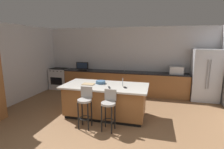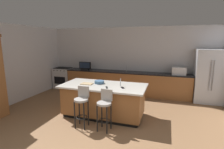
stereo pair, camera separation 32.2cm
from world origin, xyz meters
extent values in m
cube|color=#BCBCC1|center=(0.00, 4.97, 1.32)|extent=(7.29, 0.12, 2.65)
cube|color=#BCBCC1|center=(-3.44, 2.49, 1.32)|extent=(0.12, 5.37, 2.65)
cube|color=brown|center=(-0.06, 4.59, 0.43)|extent=(4.94, 0.60, 0.86)
cube|color=black|center=(-0.06, 4.59, 0.88)|extent=(4.96, 0.62, 0.04)
cube|color=black|center=(-0.16, 2.36, 0.04)|extent=(2.10, 0.90, 0.09)
cube|color=brown|center=(-0.16, 2.36, 0.47)|extent=(2.18, 0.98, 0.77)
cube|color=beige|center=(-0.16, 2.36, 0.88)|extent=(2.34, 1.14, 0.04)
cube|color=#B7BABF|center=(2.88, 4.54, 0.91)|extent=(0.91, 0.71, 1.83)
cylinder|color=gray|center=(2.84, 4.15, 1.01)|extent=(0.02, 0.02, 1.01)
cylinder|color=gray|center=(2.92, 4.15, 1.01)|extent=(0.02, 0.02, 1.01)
cube|color=#B7BABF|center=(-2.94, 4.59, 0.45)|extent=(0.78, 0.60, 0.90)
cube|color=black|center=(-2.94, 4.29, 0.40)|extent=(0.55, 0.01, 0.32)
cube|color=black|center=(-2.94, 4.59, 0.91)|extent=(0.70, 0.50, 0.02)
cylinder|color=black|center=(-3.20, 4.28, 0.84)|extent=(0.04, 0.03, 0.04)
cylinder|color=black|center=(-3.03, 4.28, 0.84)|extent=(0.04, 0.03, 0.04)
cylinder|color=black|center=(-2.86, 4.28, 0.84)|extent=(0.04, 0.03, 0.04)
cylinder|color=black|center=(-2.68, 4.28, 0.84)|extent=(0.04, 0.03, 0.04)
cube|color=#B7BABF|center=(1.91, 4.59, 1.04)|extent=(0.48, 0.36, 0.28)
cube|color=black|center=(-1.82, 4.54, 0.92)|extent=(0.31, 0.16, 0.05)
cube|color=black|center=(-1.82, 4.54, 1.09)|extent=(0.52, 0.05, 0.28)
cube|color=#1E2D47|center=(-1.82, 4.52, 1.09)|extent=(0.46, 0.01, 0.24)
cylinder|color=#B2B2B7|center=(-0.05, 4.69, 1.02)|extent=(0.02, 0.02, 0.24)
cylinder|color=#B2B2B7|center=(0.34, 2.36, 1.01)|extent=(0.02, 0.02, 0.22)
cylinder|color=gray|center=(-0.43, 1.57, 0.70)|extent=(0.34, 0.34, 0.05)
cube|color=gray|center=(-0.44, 1.72, 0.87)|extent=(0.29, 0.05, 0.28)
cylinder|color=black|center=(-0.55, 1.44, 0.34)|extent=(0.03, 0.03, 0.68)
cylinder|color=black|center=(-0.31, 1.45, 0.34)|extent=(0.03, 0.03, 0.68)
cylinder|color=black|center=(-0.56, 1.69, 0.34)|extent=(0.03, 0.03, 0.68)
cylinder|color=black|center=(-0.31, 1.69, 0.34)|extent=(0.03, 0.03, 0.68)
torus|color=black|center=(-0.43, 1.57, 0.25)|extent=(0.28, 0.28, 0.02)
cylinder|color=gray|center=(0.15, 1.59, 0.67)|extent=(0.34, 0.34, 0.05)
cube|color=gray|center=(0.16, 1.74, 0.84)|extent=(0.29, 0.06, 0.28)
cylinder|color=black|center=(0.02, 1.47, 0.32)|extent=(0.03, 0.03, 0.65)
cylinder|color=black|center=(0.27, 1.45, 0.32)|extent=(0.03, 0.03, 0.65)
cylinder|color=black|center=(0.04, 1.72, 0.32)|extent=(0.03, 0.03, 0.65)
cylinder|color=black|center=(0.28, 1.70, 0.32)|extent=(0.03, 0.03, 0.65)
torus|color=black|center=(0.15, 1.59, 0.24)|extent=(0.28, 0.28, 0.02)
cylinder|color=#3F668C|center=(-0.33, 2.49, 0.94)|extent=(0.27, 0.27, 0.08)
cube|color=black|center=(0.43, 2.23, 0.91)|extent=(0.14, 0.16, 0.01)
cube|color=black|center=(0.03, 2.12, 0.91)|extent=(0.11, 0.17, 0.02)
cube|color=tan|center=(-0.63, 2.32, 0.91)|extent=(0.34, 0.25, 0.02)
camera|label=1|loc=(1.19, -2.04, 2.10)|focal=27.51mm
camera|label=2|loc=(1.49, -1.95, 2.10)|focal=27.51mm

